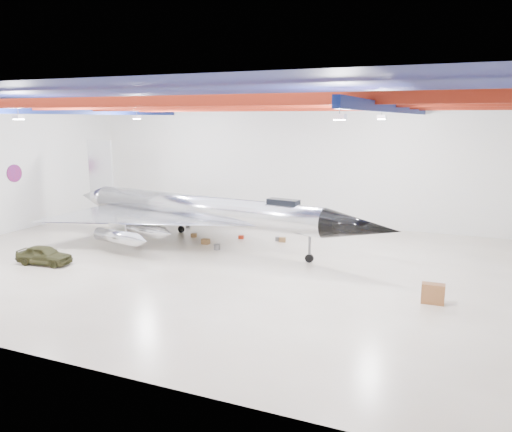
% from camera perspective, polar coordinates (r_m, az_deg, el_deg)
% --- Properties ---
extents(floor, '(40.00, 40.00, 0.00)m').
position_cam_1_polar(floor, '(34.30, -5.09, -5.22)').
color(floor, '#B9AA93').
rests_on(floor, ground).
extents(wall_back, '(40.00, 0.00, 40.00)m').
position_cam_1_polar(wall_back, '(46.86, 3.46, 6.06)').
color(wall_back, silver).
rests_on(wall_back, floor).
extents(ceiling, '(40.00, 40.00, 0.00)m').
position_cam_1_polar(ceiling, '(32.94, -5.43, 13.47)').
color(ceiling, '#0A0F38').
rests_on(ceiling, wall_back).
extents(ceiling_structure, '(39.50, 29.50, 1.08)m').
position_cam_1_polar(ceiling_structure, '(32.92, -5.41, 12.29)').
color(ceiling_structure, maroon).
rests_on(ceiling_structure, ceiling).
extents(wall_roundel, '(0.10, 1.50, 1.50)m').
position_cam_1_polar(wall_roundel, '(47.36, -25.89, 4.41)').
color(wall_roundel, '#B21414').
rests_on(wall_roundel, wall_left).
extents(jet_aircraft, '(28.50, 18.42, 7.79)m').
position_cam_1_polar(jet_aircraft, '(38.26, -6.42, 0.41)').
color(jet_aircraft, silver).
rests_on(jet_aircraft, floor).
extents(jeep, '(3.92, 1.95, 1.28)m').
position_cam_1_polar(jeep, '(36.30, -23.06, -4.12)').
color(jeep, '#333319').
rests_on(jeep, floor).
extents(desk, '(1.20, 0.63, 1.08)m').
position_cam_1_polar(desk, '(28.19, 19.57, -8.36)').
color(desk, brown).
rests_on(desk, floor).
extents(crate_ply, '(0.52, 0.45, 0.31)m').
position_cam_1_polar(crate_ply, '(41.33, -7.12, -2.20)').
color(crate_ply, olive).
rests_on(crate_ply, floor).
extents(toolbox_red, '(0.47, 0.40, 0.29)m').
position_cam_1_polar(toolbox_red, '(40.49, -1.70, -2.42)').
color(toolbox_red, '#A72610').
rests_on(toolbox_red, floor).
extents(engine_drum, '(0.58, 0.58, 0.42)m').
position_cam_1_polar(engine_drum, '(37.27, -4.49, -3.54)').
color(engine_drum, '#59595B').
rests_on(engine_drum, floor).
extents(parts_bin, '(0.61, 0.53, 0.36)m').
position_cam_1_polar(parts_bin, '(39.51, 3.04, -2.72)').
color(parts_bin, olive).
rests_on(parts_bin, floor).
extents(crate_small, '(0.39, 0.33, 0.24)m').
position_cam_1_polar(crate_small, '(44.86, -7.77, -1.20)').
color(crate_small, '#59595B').
rests_on(crate_small, floor).
extents(oil_barrel, '(0.60, 0.49, 0.41)m').
position_cam_1_polar(oil_barrel, '(38.98, -5.78, -2.92)').
color(oil_barrel, olive).
rests_on(oil_barrel, floor).
extents(spares_box, '(0.45, 0.45, 0.32)m').
position_cam_1_polar(spares_box, '(39.83, 2.46, -2.63)').
color(spares_box, '#59595B').
rests_on(spares_box, floor).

